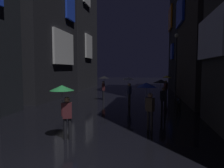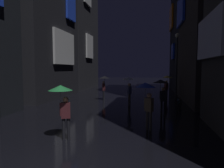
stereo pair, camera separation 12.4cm
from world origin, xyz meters
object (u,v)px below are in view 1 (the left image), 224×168
Objects in this scene: pedestrian_midstreet_centre_black at (162,87)px; pedestrian_foreground_right_yellow at (167,80)px; pedestrian_foreground_left_clear at (128,83)px; pedestrian_near_crossing_blue at (148,93)px; pedestrian_far_right_black at (104,81)px; bicycle_parked_at_storefront at (179,105)px; pedestrian_midstreet_left_green at (64,97)px; streetlamp_right_far at (176,59)px.

pedestrian_foreground_right_yellow is (0.87, 7.19, 0.00)m from pedestrian_midstreet_centre_black.
pedestrian_foreground_right_yellow is at bearing 53.12° from pedestrian_foreground_left_clear.
pedestrian_foreground_left_clear and pedestrian_near_crossing_blue have the same top height.
pedestrian_far_right_black is 6.78m from bicycle_parked_at_storefront.
pedestrian_foreground_right_yellow is 12.96m from pedestrian_midstreet_left_green.
pedestrian_near_crossing_blue is at bearing -76.25° from pedestrian_foreground_left_clear.
streetlamp_right_far is (0.76, -0.28, 1.98)m from pedestrian_foreground_right_yellow.
pedestrian_midstreet_left_green is at bearing -86.03° from pedestrian_far_right_black.
pedestrian_foreground_left_clear is at bearing 78.30° from pedestrian_midstreet_left_green.
pedestrian_midstreet_centre_black is 3.01m from pedestrian_near_crossing_blue.
pedestrian_foreground_left_clear is 3.78m from pedestrian_midstreet_centre_black.
pedestrian_midstreet_centre_black is 0.36× the size of streetlamp_right_far.
pedestrian_foreground_left_clear and pedestrian_foreground_right_yellow have the same top height.
pedestrian_near_crossing_blue and pedestrian_far_right_black have the same top height.
pedestrian_far_right_black is 1.20× the size of bicycle_parked_at_storefront.
streetlamp_right_far is at bearing 85.58° from bicycle_parked_at_storefront.
pedestrian_near_crossing_blue is 1.00× the size of pedestrian_far_right_black.
pedestrian_midstreet_centre_black is 1.00× the size of pedestrian_far_right_black.
pedestrian_midstreet_left_green is (-3.88, -4.87, 0.00)m from pedestrian_midstreet_centre_black.
pedestrian_midstreet_centre_black is 7.37m from streetlamp_right_far.
streetlamp_right_far reaches higher than bicycle_parked_at_storefront.
pedestrian_far_right_black is at bearing 115.66° from pedestrian_near_crossing_blue.
pedestrian_midstreet_centre_black and pedestrian_foreground_right_yellow have the same top height.
pedestrian_near_crossing_blue reaches higher than bicycle_parked_at_storefront.
streetlamp_right_far reaches higher than pedestrian_near_crossing_blue.
bicycle_parked_at_storefront is at bearing -29.50° from pedestrian_far_right_black.
pedestrian_near_crossing_blue is at bearing -103.86° from streetlamp_right_far.
pedestrian_foreground_left_clear is at bearing 126.43° from pedestrian_midstreet_centre_black.
pedestrian_midstreet_centre_black and pedestrian_midstreet_left_green have the same top height.
pedestrian_far_right_black is at bearing 93.97° from pedestrian_midstreet_left_green.
pedestrian_foreground_left_clear and pedestrian_midstreet_centre_black have the same top height.
pedestrian_midstreet_left_green is at bearing -147.56° from pedestrian_near_crossing_blue.
pedestrian_midstreet_centre_black and pedestrian_far_right_black have the same top height.
bicycle_parked_at_storefront is (1.22, 1.68, -1.28)m from pedestrian_midstreet_centre_black.
streetlamp_right_far is (0.40, 5.23, 3.26)m from bicycle_parked_at_storefront.
pedestrian_midstreet_centre_black is at bearing -96.86° from pedestrian_foreground_right_yellow.
streetlamp_right_far reaches higher than pedestrian_foreground_left_clear.
pedestrian_foreground_left_clear is 6.12m from pedestrian_near_crossing_blue.
pedestrian_midstreet_left_green is 0.36× the size of streetlamp_right_far.
pedestrian_foreground_left_clear is 5.82m from streetlamp_right_far.
pedestrian_midstreet_centre_black is 1.00× the size of pedestrian_near_crossing_blue.
bicycle_parked_at_storefront is at bearing -86.27° from pedestrian_foreground_right_yellow.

